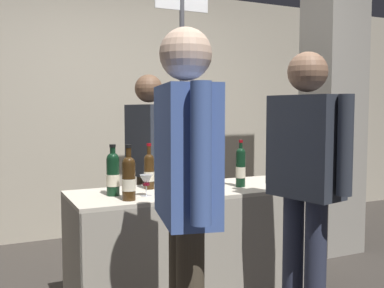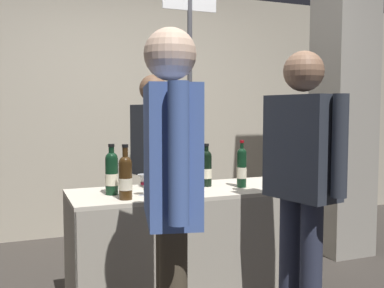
{
  "view_description": "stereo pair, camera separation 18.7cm",
  "coord_description": "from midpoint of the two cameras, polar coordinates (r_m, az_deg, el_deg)",
  "views": [
    {
      "loc": [
        -1.26,
        -2.67,
        1.29
      ],
      "look_at": [
        0.0,
        0.0,
        1.07
      ],
      "focal_mm": 41.97,
      "sensor_mm": 36.0,
      "label": 1
    },
    {
      "loc": [
        -1.09,
        -2.74,
        1.29
      ],
      "look_at": [
        0.0,
        0.0,
        1.07
      ],
      "focal_mm": 41.97,
      "sensor_mm": 36.0,
      "label": 2
    }
  ],
  "objects": [
    {
      "name": "back_partition",
      "position": [
        4.81,
        -7.53,
        4.18
      ],
      "size": [
        7.99,
        0.12,
        2.56
      ],
      "primitive_type": "cube",
      "color": "#B2A893",
      "rests_on": "ground_plane"
    },
    {
      "name": "concrete_pillar",
      "position": [
        4.26,
        19.96,
        7.82
      ],
      "size": [
        0.43,
        0.43,
        3.13
      ],
      "primitive_type": "cube",
      "color": "gray",
      "rests_on": "ground_plane"
    },
    {
      "name": "tasting_table",
      "position": [
        3.05,
        1.78,
        -10.36
      ],
      "size": [
        1.6,
        0.6,
        0.77
      ],
      "color": "beige",
      "rests_on": "ground_plane"
    },
    {
      "name": "featured_wine_bottle",
      "position": [
        2.81,
        -8.32,
        -3.6
      ],
      "size": [
        0.08,
        0.08,
        0.32
      ],
      "color": "black",
      "rests_on": "tasting_table"
    },
    {
      "name": "display_bottle_0",
      "position": [
        3.09,
        3.55,
        -3.01
      ],
      "size": [
        0.08,
        0.08,
        0.29
      ],
      "color": "black",
      "rests_on": "tasting_table"
    },
    {
      "name": "display_bottle_1",
      "position": [
        2.84,
        2.56,
        -3.17
      ],
      "size": [
        0.08,
        0.08,
        0.35
      ],
      "color": "#192333",
      "rests_on": "tasting_table"
    },
    {
      "name": "display_bottle_2",
      "position": [
        3.07,
        8.07,
        -2.93
      ],
      "size": [
        0.07,
        0.07,
        0.32
      ],
      "color": "black",
      "rests_on": "tasting_table"
    },
    {
      "name": "display_bottle_3",
      "position": [
        3.16,
        1.88,
        -2.81
      ],
      "size": [
        0.08,
        0.08,
        0.3
      ],
      "color": "black",
      "rests_on": "tasting_table"
    },
    {
      "name": "display_bottle_4",
      "position": [
        3.0,
        -3.66,
        -3.34
      ],
      "size": [
        0.07,
        0.07,
        0.3
      ],
      "color": "#38230F",
      "rests_on": "tasting_table"
    },
    {
      "name": "display_bottle_5",
      "position": [
        2.65,
        -6.46,
        -4.15
      ],
      "size": [
        0.08,
        0.08,
        0.33
      ],
      "color": "#38230F",
      "rests_on": "tasting_table"
    },
    {
      "name": "wine_glass_near_vendor",
      "position": [
        2.76,
        -4.19,
        -4.7
      ],
      "size": [
        0.08,
        0.08,
        0.13
      ],
      "color": "silver",
      "rests_on": "tasting_table"
    },
    {
      "name": "flower_vase",
      "position": [
        3.03,
        -0.22,
        -3.11
      ],
      "size": [
        0.1,
        0.1,
        0.41
      ],
      "color": "slate",
      "rests_on": "tasting_table"
    },
    {
      "name": "vendor_presenter",
      "position": [
        3.5,
        -3.38,
        -1.57
      ],
      "size": [
        0.28,
        0.57,
        1.56
      ],
      "rotation": [
        0.0,
        0.0,
        -1.39
      ],
      "color": "#4C4233",
      "rests_on": "ground_plane"
    },
    {
      "name": "taster_foreground_right",
      "position": [
        2.56,
        15.84,
        -3.22
      ],
      "size": [
        0.29,
        0.56,
        1.61
      ],
      "rotation": [
        0.0,
        0.0,
        1.79
      ],
      "color": "#2D3347",
      "rests_on": "ground_plane"
    },
    {
      "name": "taster_foreground_left",
      "position": [
        1.94,
        0.03,
        -4.56
      ],
      "size": [
        0.31,
        0.62,
        1.64
      ],
      "rotation": [
        0.0,
        0.0,
        1.35
      ],
      "color": "#4C4233",
      "rests_on": "ground_plane"
    },
    {
      "name": "booth_signpost",
      "position": [
        4.05,
        1.04,
        6.56
      ],
      "size": [
        0.51,
        0.04,
        2.38
      ],
      "color": "#47474C",
      "rests_on": "ground_plane"
    }
  ]
}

